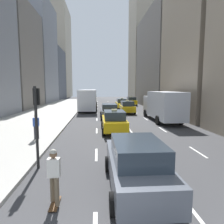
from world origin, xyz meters
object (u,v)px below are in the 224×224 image
object	(u,v)px
taxi_third	(114,121)
sedan_silver_behind	(109,111)
city_bus	(88,99)
traffic_light_pole	(37,114)
taxi_second	(131,101)
pedestrian_mid_block	(36,125)
skateboarder	(54,175)
taxi_fourth	(127,107)
taxi_lead	(122,104)
box_truck	(163,105)
sedan_black_near	(136,164)

from	to	relation	value
taxi_third	sedan_silver_behind	bearing A→B (deg)	90.00
city_bus	traffic_light_pole	xyz separation A→B (m)	(-1.14, -24.01, 0.62)
taxi_second	pedestrian_mid_block	xyz separation A→B (m)	(-10.99, -27.22, 0.19)
taxi_second	traffic_light_pole	size ratio (longest dim) A/B	1.22
taxi_third	pedestrian_mid_block	bearing A→B (deg)	-155.50
taxi_third	city_bus	world-z (taller)	city_bus
skateboarder	traffic_light_pole	bearing A→B (deg)	113.89
taxi_fourth	traffic_light_pole	size ratio (longest dim) A/B	1.22
traffic_light_pole	sedan_silver_behind	bearing A→B (deg)	74.28
taxi_third	skateboarder	distance (m)	10.36
skateboarder	taxi_lead	bearing A→B (deg)	79.00
taxi_lead	box_truck	bearing A→B (deg)	-77.78
box_truck	skateboarder	size ratio (longest dim) A/B	4.81
sedan_silver_behind	taxi_lead	bearing A→B (deg)	75.52
sedan_silver_behind	pedestrian_mid_block	distance (m)	10.90
skateboarder	pedestrian_mid_block	bearing A→B (deg)	110.08
pedestrian_mid_block	taxi_lead	bearing A→B (deg)	68.05
city_bus	taxi_second	bearing A→B (deg)	42.77
sedan_black_near	city_bus	distance (m)	26.39
sedan_black_near	city_bus	xyz separation A→B (m)	(-2.81, 26.22, 0.88)
taxi_second	taxi_fourth	distance (m)	13.20
taxi_third	skateboarder	xyz separation A→B (m)	(-2.62, -10.02, 0.08)
sedan_black_near	pedestrian_mid_block	distance (m)	8.66
sedan_silver_behind	box_truck	size ratio (longest dim) A/B	0.57
taxi_third	skateboarder	world-z (taller)	taxi_third
taxi_lead	taxi_third	xyz separation A→B (m)	(-2.80, -17.86, 0.00)
city_bus	taxi_fourth	bearing A→B (deg)	-42.36
taxi_lead	taxi_third	distance (m)	18.07
pedestrian_mid_block	sedan_silver_behind	bearing A→B (deg)	60.36
taxi_second	taxi_fourth	xyz separation A→B (m)	(-2.80, -12.90, 0.00)
taxi_second	pedestrian_mid_block	size ratio (longest dim) A/B	2.67
sedan_black_near	box_truck	size ratio (longest dim) A/B	0.56
taxi_fourth	skateboarder	xyz separation A→B (m)	(-5.42, -21.89, 0.08)
taxi_fourth	sedan_black_near	size ratio (longest dim) A/B	0.93
taxi_lead	taxi_third	bearing A→B (deg)	-98.91
sedan_silver_behind	traffic_light_pole	world-z (taller)	traffic_light_pole
taxi_lead	box_truck	size ratio (longest dim) A/B	0.52
sedan_silver_behind	traffic_light_pole	size ratio (longest dim) A/B	1.33
sedan_black_near	traffic_light_pole	size ratio (longest dim) A/B	1.32
taxi_third	city_bus	distance (m)	17.24
city_bus	pedestrian_mid_block	distance (m)	19.62
taxi_lead	taxi_fourth	distance (m)	5.99
taxi_lead	traffic_light_pole	xyz separation A→B (m)	(-6.75, -24.88, 1.53)
taxi_third	box_truck	bearing A→B (deg)	41.35
box_truck	pedestrian_mid_block	size ratio (longest dim) A/B	5.09
box_truck	traffic_light_pole	xyz separation A→B (m)	(-9.55, -11.95, 0.70)
taxi_lead	taxi_fourth	size ratio (longest dim) A/B	1.00
sedan_silver_behind	city_bus	bearing A→B (deg)	105.75
box_truck	taxi_fourth	bearing A→B (deg)	111.97
taxi_third	sedan_black_near	bearing A→B (deg)	-90.00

